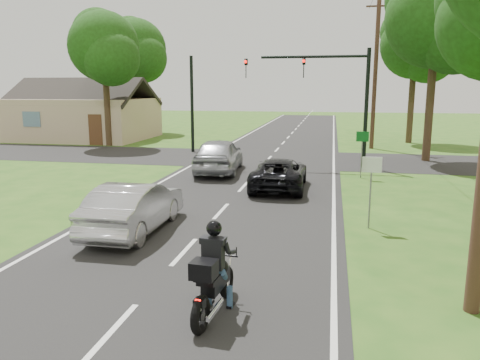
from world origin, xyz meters
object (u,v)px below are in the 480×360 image
silver_suv (219,155)px  utility_pole_far (375,72)px  motorcycle_rider (213,279)px  dark_suv (279,173)px  silver_sedan (134,207)px  traffic_signal (330,86)px  sign_white (371,175)px  sign_green (362,143)px

silver_suv → utility_pole_far: utility_pole_far is taller
motorcycle_rider → dark_suv: bearing=95.6°
dark_suv → silver_suv: 4.56m
dark_suv → silver_sedan: 7.40m
silver_sedan → utility_pole_far: (8.11, 20.62, 4.35)m
dark_suv → motorcycle_rider: bearing=89.2°
utility_pole_far → motorcycle_rider: bearing=-100.5°
motorcycle_rider → traffic_signal: (1.79, 17.06, 3.43)m
dark_suv → traffic_signal: (1.84, 6.05, 3.50)m
sign_white → sign_green: same height
motorcycle_rider → utility_pole_far: bearing=84.8°
silver_sedan → sign_green: bearing=-125.7°
silver_sedan → utility_pole_far: utility_pole_far is taller
dark_suv → utility_pole_far: utility_pole_far is taller
silver_suv → utility_pole_far: bearing=-130.9°
dark_suv → traffic_signal: 7.22m
sign_white → silver_sedan: bearing=-166.4°
sign_green → dark_suv: bearing=-138.3°
dark_suv → utility_pole_far: size_ratio=0.45×
silver_sedan → silver_suv: size_ratio=0.88×
motorcycle_rider → utility_pole_far: (4.66, 25.07, 4.38)m
utility_pole_far → dark_suv: bearing=-108.5°
traffic_signal → sign_green: size_ratio=3.00×
utility_pole_far → traffic_signal: bearing=-109.7°
utility_pole_far → silver_sedan: bearing=-111.5°
traffic_signal → utility_pole_far: utility_pole_far is taller
silver_suv → utility_pole_far: 14.17m
traffic_signal → utility_pole_far: size_ratio=0.64×
traffic_signal → sign_white: 11.39m
utility_pole_far → sign_green: bearing=-96.7°
sign_green → motorcycle_rider: bearing=-103.4°
motorcycle_rider → sign_green: bearing=81.9°
silver_suv → sign_white: size_ratio=2.32×
dark_suv → silver_suv: bearing=-44.7°
motorcycle_rider → traffic_signal: bearing=89.3°
silver_sedan → silver_suv: bearing=-91.0°
traffic_signal → utility_pole_far: 8.55m
motorcycle_rider → silver_suv: 14.55m
silver_suv → traffic_signal: traffic_signal is taller
motorcycle_rider → silver_sedan: bearing=133.2°
utility_pole_far → sign_green: utility_pole_far is taller
silver_suv → silver_sedan: bearing=84.7°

